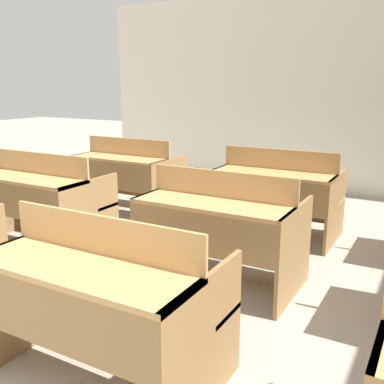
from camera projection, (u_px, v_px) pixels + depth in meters
wall_back at (320, 93)px, 6.32m from camera, size 7.04×0.06×2.82m
bench_front_center at (102, 297)px, 2.32m from camera, size 1.19×0.78×0.90m
bench_second_left at (42, 197)px, 4.35m from camera, size 1.19×0.78×0.90m
bench_second_center at (220, 227)px, 3.46m from camera, size 1.19×0.78×0.90m
bench_third_left at (127, 174)px, 5.48m from camera, size 1.19×0.78×0.90m
bench_third_center at (277, 192)px, 4.58m from camera, size 1.19×0.78×0.90m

